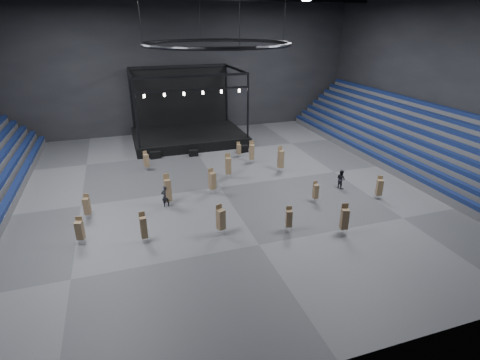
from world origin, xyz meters
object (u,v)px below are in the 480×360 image
object	(u,v)px
stage	(187,129)
chair_stack_12	(289,218)
chair_stack_8	(168,190)
flight_case_left	(155,155)
chair_stack_13	(228,165)
man_center	(166,196)
chair_stack_6	(344,218)
flight_case_mid	(193,153)
chair_stack_4	(80,230)
flight_case_right	(243,149)
chair_stack_5	(87,206)
chair_stack_14	(316,191)
chair_stack_7	(221,219)
chair_stack_9	(212,180)
chair_stack_3	(144,227)
chair_stack_2	(239,149)
crew_member	(341,179)
chair_stack_1	(281,159)
chair_stack_0	(146,160)
chair_stack_10	(252,151)
chair_stack_11	(379,187)

from	to	relation	value
stage	chair_stack_12	distance (m)	25.72
stage	chair_stack_8	distance (m)	19.19
flight_case_left	chair_stack_13	world-z (taller)	chair_stack_13
man_center	chair_stack_6	bearing A→B (deg)	147.28
flight_case_left	flight_case_mid	world-z (taller)	flight_case_left
chair_stack_4	chair_stack_8	bearing A→B (deg)	47.21
flight_case_right	chair_stack_5	bearing A→B (deg)	-145.86
chair_stack_8	chair_stack_14	distance (m)	12.83
chair_stack_7	chair_stack_14	xyz separation A→B (m)	(9.33, 2.59, -0.24)
chair_stack_7	chair_stack_8	distance (m)	6.68
stage	flight_case_mid	bearing A→B (deg)	-95.19
chair_stack_7	chair_stack_9	world-z (taller)	chair_stack_9
chair_stack_4	chair_stack_12	size ratio (longest dim) A/B	1.05
chair_stack_3	chair_stack_12	bearing A→B (deg)	-15.87
flight_case_mid	chair_stack_3	size ratio (longest dim) A/B	0.46
chair_stack_2	flight_case_right	bearing A→B (deg)	50.48
flight_case_right	chair_stack_4	size ratio (longest dim) A/B	0.61
flight_case_left	crew_member	size ratio (longest dim) A/B	0.67
man_center	chair_stack_8	bearing A→B (deg)	-143.18
flight_case_left	chair_stack_1	xyz separation A→B (m)	(12.12, -8.23, 1.00)
chair_stack_5	chair_stack_12	bearing A→B (deg)	-5.55
flight_case_mid	man_center	xyz separation A→B (m)	(-4.87, -12.04, 0.60)
chair_stack_7	chair_stack_9	size ratio (longest dim) A/B	0.99
chair_stack_0	chair_stack_3	world-z (taller)	chair_stack_3
chair_stack_2	chair_stack_8	xyz separation A→B (m)	(-9.64, -9.98, 0.52)
chair_stack_5	chair_stack_12	xyz separation A→B (m)	(14.58, -6.86, -0.04)
chair_stack_7	chair_stack_6	bearing A→B (deg)	-37.95
chair_stack_2	chair_stack_6	xyz separation A→B (m)	(2.15, -18.75, 0.33)
chair_stack_7	chair_stack_13	distance (m)	10.88
chair_stack_0	chair_stack_14	bearing A→B (deg)	-64.77
chair_stack_9	chair_stack_10	size ratio (longest dim) A/B	0.96
chair_stack_3	chair_stack_6	xyz separation A→B (m)	(14.28, -3.46, 0.06)
flight_case_right	crew_member	distance (m)	13.96
chair_stack_14	chair_stack_8	bearing A→B (deg)	161.55
stage	chair_stack_8	world-z (taller)	stage
chair_stack_1	chair_stack_5	distance (m)	19.43
stage	chair_stack_10	distance (m)	11.99
chair_stack_2	man_center	bearing A→B (deg)	-139.04
flight_case_right	chair_stack_10	world-z (taller)	chair_stack_10
chair_stack_0	chair_stack_10	world-z (taller)	chair_stack_10
chair_stack_10	man_center	xyz separation A→B (m)	(-10.63, -7.80, -0.35)
stage	chair_stack_3	bearing A→B (deg)	-107.99
chair_stack_0	chair_stack_7	world-z (taller)	chair_stack_7
chair_stack_0	chair_stack_7	size ratio (longest dim) A/B	0.87
chair_stack_11	crew_member	world-z (taller)	chair_stack_11
chair_stack_3	chair_stack_8	xyz separation A→B (m)	(2.49, 5.30, 0.25)
flight_case_right	chair_stack_10	xyz separation A→B (m)	(-0.19, -3.71, 0.89)
chair_stack_10	chair_stack_12	distance (m)	14.92
man_center	flight_case_right	bearing A→B (deg)	-130.37
man_center	crew_member	world-z (taller)	man_center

